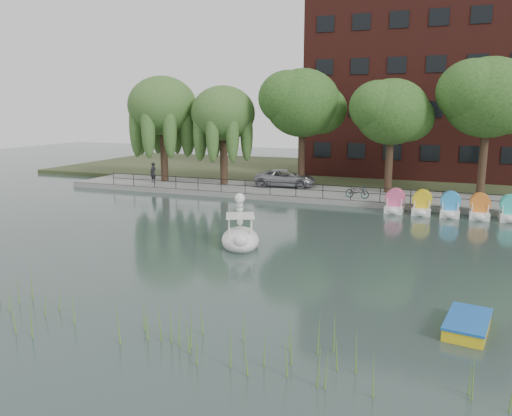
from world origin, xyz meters
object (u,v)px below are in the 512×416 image
Objects in this scene: swan_boat at (240,235)px; minivan at (285,177)px; bicycle at (357,191)px; pedestrian at (153,171)px; yellow_rowboat at (467,324)px.

minivan is at bearing 76.35° from swan_boat.
swan_boat reaches higher than bicycle.
yellow_rowboat is (24.58, -20.78, -1.16)m from pedestrian.
pedestrian is at bearing 110.51° from swan_boat.
minivan is 2.31× the size of yellow_rowboat.
pedestrian reaches higher than bicycle.
yellow_rowboat is (10.25, -6.29, -0.32)m from swan_boat.
bicycle is 20.88m from yellow_rowboat.
minivan is 1.66× the size of swan_boat.
swan_boat is (-3.36, -13.41, -0.35)m from bicycle.
pedestrian is at bearing 148.37° from yellow_rowboat.
pedestrian is 20.40m from swan_boat.
swan_boat reaches higher than yellow_rowboat.
pedestrian is (-17.69, 1.08, 0.49)m from bicycle.
yellow_rowboat is at bearing -26.82° from pedestrian.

